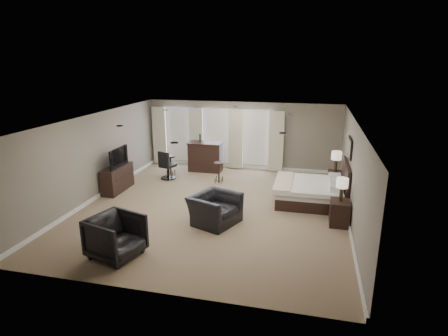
% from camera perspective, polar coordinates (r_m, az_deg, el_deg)
% --- Properties ---
extents(room, '(7.60, 8.60, 2.64)m').
position_cam_1_polar(room, '(10.56, -1.56, 0.52)').
color(room, '#7F6B50').
rests_on(room, ground).
extents(window_bay, '(5.25, 0.20, 2.30)m').
position_cam_1_polar(window_bay, '(14.69, -1.21, 4.66)').
color(window_bay, silver).
rests_on(window_bay, room).
extents(bed, '(2.01, 1.92, 1.28)m').
position_cam_1_polar(bed, '(11.45, 12.48, -2.07)').
color(bed, silver).
rests_on(bed, ground).
extents(nightstand_near, '(0.49, 0.60, 0.66)m').
position_cam_1_polar(nightstand_near, '(10.22, 17.18, -6.56)').
color(nightstand_near, black).
rests_on(nightstand_near, ground).
extents(nightstand_far, '(0.44, 0.54, 0.59)m').
position_cam_1_polar(nightstand_far, '(12.96, 16.47, -1.78)').
color(nightstand_far, black).
rests_on(nightstand_far, ground).
extents(lamp_near, '(0.30, 0.30, 0.62)m').
position_cam_1_polar(lamp_near, '(10.00, 17.49, -3.19)').
color(lamp_near, beige).
rests_on(lamp_near, nightstand_near).
extents(lamp_far, '(0.33, 0.33, 0.69)m').
position_cam_1_polar(lamp_far, '(12.78, 16.70, 0.94)').
color(lamp_far, beige).
rests_on(lamp_far, nightstand_far).
extents(wall_art, '(0.04, 0.96, 0.56)m').
position_cam_1_polar(wall_art, '(11.20, 18.56, 2.97)').
color(wall_art, slate).
rests_on(wall_art, room).
extents(dresser, '(0.46, 1.41, 0.82)m').
position_cam_1_polar(dresser, '(12.70, -15.93, -1.56)').
color(dresser, black).
rests_on(dresser, ground).
extents(tv, '(0.63, 1.09, 0.14)m').
position_cam_1_polar(tv, '(12.57, -16.10, 0.54)').
color(tv, black).
rests_on(tv, dresser).
extents(armchair_near, '(1.18, 1.41, 1.05)m').
position_cam_1_polar(armchair_near, '(9.81, -1.40, -5.51)').
color(armchair_near, black).
rests_on(armchair_near, ground).
extents(armchair_far, '(1.18, 1.23, 1.03)m').
position_cam_1_polar(armchair_far, '(8.55, -16.18, -9.73)').
color(armchair_far, black).
rests_on(armchair_far, ground).
extents(bar_counter, '(1.29, 0.67, 1.13)m').
position_cam_1_polar(bar_counter, '(14.36, -2.82, 1.76)').
color(bar_counter, black).
rests_on(bar_counter, ground).
extents(bar_stool_left, '(0.46, 0.46, 0.75)m').
position_cam_1_polar(bar_stool_left, '(13.98, -8.13, 0.39)').
color(bar_stool_left, black).
rests_on(bar_stool_left, ground).
extents(bar_stool_right, '(0.46, 0.46, 0.73)m').
position_cam_1_polar(bar_stool_right, '(13.02, -0.79, -0.69)').
color(bar_stool_right, black).
rests_on(bar_stool_right, ground).
extents(desk_chair, '(0.66, 0.66, 1.04)m').
position_cam_1_polar(desk_chair, '(13.54, -8.56, 0.50)').
color(desk_chair, black).
rests_on(desk_chair, ground).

